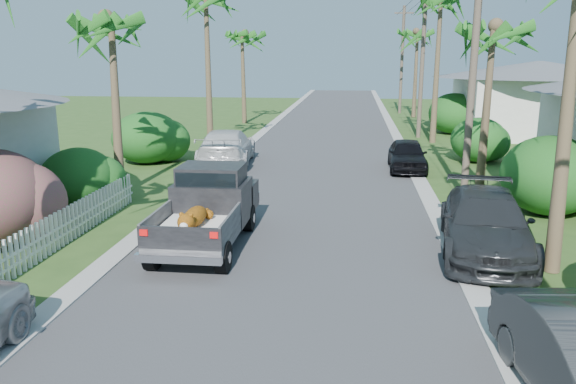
# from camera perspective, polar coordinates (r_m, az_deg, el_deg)

# --- Properties ---
(road) EXTENTS (8.00, 100.00, 0.02)m
(road) POSITION_cam_1_polar(r_m,az_deg,el_deg) (32.59, 3.79, 4.99)
(road) COLOR #38383A
(road) RESTS_ON ground
(curb_left) EXTENTS (0.60, 100.00, 0.06)m
(curb_left) POSITION_cam_1_polar(r_m,az_deg,el_deg) (33.07, -3.70, 5.16)
(curb_left) COLOR #A5A39E
(curb_left) RESTS_ON ground
(curb_right) EXTENTS (0.60, 100.00, 0.06)m
(curb_right) POSITION_cam_1_polar(r_m,az_deg,el_deg) (32.66, 11.37, 4.81)
(curb_right) COLOR #A5A39E
(curb_right) RESTS_ON ground
(pickup_truck) EXTENTS (1.98, 5.12, 2.06)m
(pickup_truck) POSITION_cam_1_polar(r_m,az_deg,el_deg) (15.25, -7.92, -1.35)
(pickup_truck) COLOR black
(pickup_truck) RESTS_ON ground
(parked_car_rm) EXTENTS (2.76, 5.48, 1.53)m
(parked_car_rm) POSITION_cam_1_polar(r_m,az_deg,el_deg) (15.17, 19.43, -3.07)
(parked_car_rm) COLOR #27292C
(parked_car_rm) RESTS_ON ground
(parked_car_rf) EXTENTS (1.66, 3.98, 1.35)m
(parked_car_rf) POSITION_cam_1_polar(r_m,az_deg,el_deg) (25.21, 12.01, 3.68)
(parked_car_rf) COLOR black
(parked_car_rf) RESTS_ON ground
(parked_car_lf) EXTENTS (2.77, 5.79, 1.63)m
(parked_car_lf) POSITION_cam_1_polar(r_m,az_deg,el_deg) (26.11, -6.25, 4.55)
(parked_car_lf) COLOR silver
(parked_car_lf) RESTS_ON ground
(palm_l_b) EXTENTS (4.40, 4.40, 7.40)m
(palm_l_b) POSITION_cam_1_polar(r_m,az_deg,el_deg) (20.96, -17.68, 16.41)
(palm_l_b) COLOR brown
(palm_l_b) RESTS_ON ground
(palm_l_d) EXTENTS (4.40, 4.40, 7.70)m
(palm_l_d) POSITION_cam_1_polar(r_m,az_deg,el_deg) (41.99, -4.65, 15.73)
(palm_l_d) COLOR brown
(palm_l_d) RESTS_ON ground
(palm_r_b) EXTENTS (4.40, 4.40, 7.20)m
(palm_r_b) POSITION_cam_1_polar(r_m,az_deg,el_deg) (22.76, 20.13, 15.47)
(palm_r_b) COLOR brown
(palm_r_b) RESTS_ON ground
(palm_r_d) EXTENTS (4.40, 4.40, 8.00)m
(palm_r_d) POSITION_cam_1_polar(r_m,az_deg,el_deg) (47.47, 13.05, 15.55)
(palm_r_d) COLOR brown
(palm_r_d) RESTS_ON ground
(shrub_l_c) EXTENTS (2.40, 2.64, 2.00)m
(shrub_l_c) POSITION_cam_1_polar(r_m,az_deg,el_deg) (19.77, -20.53, 1.34)
(shrub_l_c) COLOR #154A1B
(shrub_l_c) RESTS_ON ground
(shrub_l_d) EXTENTS (3.20, 3.52, 2.40)m
(shrub_l_d) POSITION_cam_1_polar(r_m,az_deg,el_deg) (27.19, -14.13, 5.40)
(shrub_l_d) COLOR #154A1B
(shrub_l_d) RESTS_ON ground
(shrub_r_b) EXTENTS (3.00, 3.30, 2.50)m
(shrub_r_b) POSITION_cam_1_polar(r_m,az_deg,el_deg) (19.56, 25.05, 1.55)
(shrub_r_b) COLOR #154A1B
(shrub_r_b) RESTS_ON ground
(shrub_r_c) EXTENTS (2.60, 2.86, 2.10)m
(shrub_r_c) POSITION_cam_1_polar(r_m,az_deg,el_deg) (28.09, 18.81, 5.03)
(shrub_r_c) COLOR #154A1B
(shrub_r_c) RESTS_ON ground
(shrub_r_d) EXTENTS (3.20, 3.52, 2.60)m
(shrub_r_d) POSITION_cam_1_polar(r_m,az_deg,el_deg) (37.90, 16.50, 7.65)
(shrub_r_d) COLOR #154A1B
(shrub_r_d) RESTS_ON ground
(picket_fence) EXTENTS (0.10, 11.00, 1.00)m
(picket_fence) POSITION_cam_1_polar(r_m,az_deg,el_deg) (15.42, -23.21, -4.17)
(picket_fence) COLOR white
(picket_fence) RESTS_ON ground
(house_right_far) EXTENTS (9.00, 8.00, 4.60)m
(house_right_far) POSITION_cam_1_polar(r_m,az_deg,el_deg) (38.99, 23.91, 8.42)
(house_right_far) COLOR silver
(house_right_far) RESTS_ON ground
(utility_pole_b) EXTENTS (1.60, 0.26, 9.00)m
(utility_pole_b) POSITION_cam_1_polar(r_m,az_deg,el_deg) (20.58, 18.33, 12.10)
(utility_pole_b) COLOR brown
(utility_pole_b) RESTS_ON ground
(utility_pole_c) EXTENTS (1.60, 0.26, 9.00)m
(utility_pole_c) POSITION_cam_1_polar(r_m,az_deg,el_deg) (35.41, 13.49, 12.81)
(utility_pole_c) COLOR brown
(utility_pole_c) RESTS_ON ground
(utility_pole_d) EXTENTS (1.60, 0.26, 9.00)m
(utility_pole_d) POSITION_cam_1_polar(r_m,az_deg,el_deg) (50.34, 11.50, 13.07)
(utility_pole_d) COLOR brown
(utility_pole_d) RESTS_ON ground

